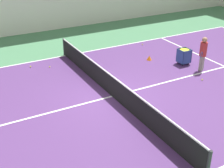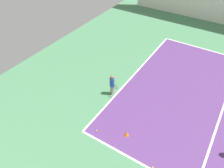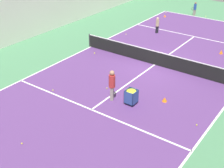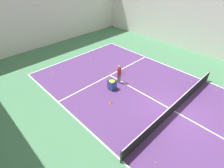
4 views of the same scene
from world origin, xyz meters
name	(u,v)px [view 4 (image 4 of 4)]	position (x,y,z in m)	size (l,w,h in m)	color
ground_plane	(174,111)	(0.00, 0.00, 0.00)	(37.81, 37.81, 0.00)	#477F56
court_playing_area	(174,111)	(0.00, 0.00, 0.00)	(10.66, 23.68, 0.00)	#563370
line_baseline_far	(76,56)	(0.00, 11.84, 0.01)	(10.66, 0.10, 0.00)	white
line_sideline_left	(122,161)	(-5.33, 0.00, 0.01)	(0.10, 23.68, 0.00)	white
line_sideline_right	(206,81)	(5.33, 0.00, 0.01)	(0.10, 23.68, 0.00)	white
line_service_far	(110,75)	(0.00, 6.51, 0.01)	(10.66, 0.10, 0.00)	white
line_centre_service	(174,111)	(0.00, 0.00, 0.01)	(0.10, 13.02, 0.00)	white
hall_enclosure_far	(45,5)	(0.00, 16.98, 4.50)	(20.79, 0.15, 8.99)	silver
tennis_net	(176,106)	(0.00, 0.00, 0.50)	(10.96, 0.10, 0.96)	#2D2D33
coach_at_net	(119,73)	(-0.26, 5.11, 0.97)	(0.50, 0.65, 1.69)	gray
ball_cart	(112,83)	(-1.31, 4.89, 0.58)	(0.55, 0.56, 0.82)	#2D478C
training_cone_1	(111,102)	(-2.60, 3.68, 0.12)	(0.27, 0.27, 0.24)	orange
tennis_ball_0	(191,81)	(4.29, 0.88, 0.04)	(0.07, 0.07, 0.07)	yellow
tennis_ball_1	(104,44)	(4.58, 12.34, 0.04)	(0.07, 0.07, 0.07)	yellow
tennis_ball_3	(156,163)	(-4.17, -1.29, 0.04)	(0.07, 0.07, 0.07)	yellow
tennis_ball_4	(132,82)	(0.64, 4.36, 0.04)	(0.07, 0.07, 0.07)	yellow
tennis_ball_5	(216,90)	(4.59, -1.12, 0.04)	(0.07, 0.07, 0.07)	yellow
tennis_ball_7	(90,59)	(0.73, 10.30, 0.04)	(0.07, 0.07, 0.07)	yellow
tennis_ball_8	(78,110)	(-4.79, 4.71, 0.04)	(0.07, 0.07, 0.07)	yellow
tennis_ball_10	(192,81)	(4.35, 0.80, 0.04)	(0.07, 0.07, 0.07)	yellow
tennis_ball_11	(133,65)	(2.93, 6.28, 0.04)	(0.07, 0.07, 0.07)	yellow
tennis_ball_13	(53,74)	(-3.61, 10.29, 0.04)	(0.07, 0.07, 0.07)	yellow
tennis_ball_16	(114,47)	(4.71, 10.79, 0.04)	(0.07, 0.07, 0.07)	yellow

